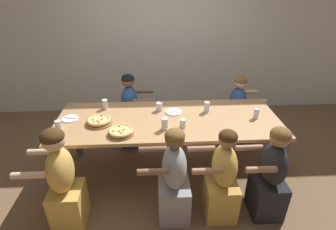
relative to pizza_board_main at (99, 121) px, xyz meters
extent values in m
plane|color=brown|center=(0.79, 0.07, -0.83)|extent=(18.00, 18.00, 0.00)
cube|color=silver|center=(0.79, 1.97, 0.77)|extent=(10.00, 0.06, 3.20)
cube|color=tan|center=(0.79, 0.07, -0.05)|extent=(2.62, 0.99, 0.04)
cube|color=#4C4C51|center=(-0.46, -0.37, -0.45)|extent=(0.07, 0.07, 0.76)
cube|color=#4C4C51|center=(2.04, -0.37, -0.45)|extent=(0.07, 0.07, 0.76)
cube|color=#4C4C51|center=(-0.46, 0.50, -0.45)|extent=(0.07, 0.07, 0.76)
cube|color=#4C4C51|center=(2.04, 0.50, -0.45)|extent=(0.07, 0.07, 0.76)
cylinder|color=#996B42|center=(0.00, 0.00, -0.02)|extent=(0.30, 0.30, 0.02)
torus|color=#DBB26B|center=(0.00, 0.00, 0.01)|extent=(0.27, 0.27, 0.04)
cylinder|color=#E5C675|center=(0.00, 0.00, 0.00)|extent=(0.22, 0.22, 0.03)
cylinder|color=#C6422D|center=(-0.06, -0.01, 0.02)|extent=(0.02, 0.02, 0.01)
cylinder|color=#C6422D|center=(-0.04, -0.06, 0.02)|extent=(0.02, 0.02, 0.01)
cylinder|color=#C6422D|center=(0.02, -0.07, 0.02)|extent=(0.02, 0.02, 0.01)
cylinder|color=#C6422D|center=(0.02, 0.08, 0.02)|extent=(0.02, 0.02, 0.01)
cylinder|color=#C6422D|center=(0.04, -0.01, 0.02)|extent=(0.02, 0.02, 0.01)
cylinder|color=#C6422D|center=(-0.01, -0.04, 0.02)|extent=(0.02, 0.02, 0.01)
cylinder|color=#996B42|center=(0.27, -0.24, -0.02)|extent=(0.28, 0.28, 0.02)
torus|color=#DBB26B|center=(0.27, -0.24, 0.01)|extent=(0.26, 0.26, 0.03)
cylinder|color=#E5C675|center=(0.27, -0.24, 0.00)|extent=(0.22, 0.22, 0.03)
cylinder|color=#C6422D|center=(0.28, -0.30, 0.02)|extent=(0.02, 0.02, 0.01)
cylinder|color=#C6422D|center=(0.26, -0.27, 0.02)|extent=(0.02, 0.02, 0.01)
cylinder|color=#C6422D|center=(0.25, -0.17, 0.02)|extent=(0.02, 0.02, 0.01)
cylinder|color=#C6422D|center=(0.30, -0.24, 0.02)|extent=(0.02, 0.02, 0.01)
cylinder|color=#C6422D|center=(0.19, -0.26, 0.02)|extent=(0.02, 0.02, 0.01)
cylinder|color=white|center=(0.87, 0.22, -0.02)|extent=(0.21, 0.21, 0.01)
cube|color=#B7B7BC|center=(0.87, 0.22, -0.02)|extent=(0.12, 0.10, 0.01)
cylinder|color=white|center=(-0.36, 0.12, -0.02)|extent=(0.20, 0.20, 0.01)
cube|color=#B7B7BC|center=(-0.36, 0.12, -0.02)|extent=(0.14, 0.04, 0.01)
cylinder|color=silver|center=(0.70, 0.29, 0.02)|extent=(0.08, 0.08, 0.10)
cylinder|color=#1EA8DB|center=(0.70, 0.29, 0.01)|extent=(0.07, 0.07, 0.07)
cylinder|color=black|center=(0.71, 0.29, 0.03)|extent=(0.01, 0.02, 0.13)
cylinder|color=silver|center=(1.83, 0.03, 0.03)|extent=(0.06, 0.06, 0.12)
cylinder|color=silver|center=(1.83, 0.03, 0.00)|extent=(0.05, 0.05, 0.07)
cylinder|color=silver|center=(-0.42, -0.11, 0.02)|extent=(0.07, 0.07, 0.11)
cylinder|color=silver|center=(-0.42, -0.11, 0.01)|extent=(0.06, 0.06, 0.08)
cylinder|color=silver|center=(0.74, -0.17, 0.04)|extent=(0.07, 0.07, 0.13)
cylinder|color=black|center=(0.74, -0.17, 0.01)|extent=(0.06, 0.06, 0.09)
cylinder|color=silver|center=(0.94, -0.15, 0.02)|extent=(0.07, 0.07, 0.10)
cylinder|color=silver|center=(1.28, 0.22, 0.03)|extent=(0.07, 0.07, 0.13)
cylinder|color=silver|center=(1.28, 0.22, 0.01)|extent=(0.06, 0.06, 0.07)
cylinder|color=silver|center=(0.01, 0.37, 0.03)|extent=(0.07, 0.07, 0.12)
cylinder|color=black|center=(0.01, 0.37, 0.01)|extent=(0.06, 0.06, 0.09)
cube|color=gold|center=(-0.27, -0.65, -0.61)|extent=(0.32, 0.34, 0.43)
ellipsoid|color=gold|center=(-0.27, -0.65, -0.16)|extent=(0.24, 0.36, 0.48)
sphere|color=beige|center=(-0.27, -0.65, 0.18)|extent=(0.21, 0.21, 0.21)
ellipsoid|color=#422814|center=(-0.27, -0.65, 0.22)|extent=(0.21, 0.21, 0.14)
cylinder|color=beige|center=(-0.47, -0.82, -0.06)|extent=(0.28, 0.06, 0.06)
cylinder|color=beige|center=(-0.47, -0.48, -0.06)|extent=(0.28, 0.06, 0.06)
cube|color=#232328|center=(1.80, -0.65, -0.61)|extent=(0.32, 0.34, 0.43)
ellipsoid|color=#232328|center=(1.80, -0.65, -0.18)|extent=(0.24, 0.36, 0.45)
sphere|color=#9E7051|center=(1.80, -0.65, 0.14)|extent=(0.19, 0.19, 0.19)
ellipsoid|color=brown|center=(1.80, -0.65, 0.17)|extent=(0.20, 0.20, 0.13)
cylinder|color=#9E7051|center=(1.59, -0.82, -0.09)|extent=(0.28, 0.06, 0.06)
cylinder|color=#9E7051|center=(1.59, -0.48, -0.09)|extent=(0.28, 0.06, 0.06)
cube|color=#2D5193|center=(1.86, 0.78, -0.61)|extent=(0.32, 0.34, 0.43)
ellipsoid|color=#2D5193|center=(1.86, 0.78, -0.18)|extent=(0.24, 0.36, 0.44)
sphere|color=beige|center=(1.86, 0.78, 0.13)|extent=(0.17, 0.17, 0.17)
ellipsoid|color=brown|center=(1.86, 0.78, 0.16)|extent=(0.17, 0.17, 0.12)
cylinder|color=beige|center=(2.07, 0.95, -0.09)|extent=(0.28, 0.06, 0.06)
cylinder|color=beige|center=(2.07, 0.61, -0.09)|extent=(0.28, 0.06, 0.06)
cube|color=gold|center=(1.31, -0.65, -0.61)|extent=(0.32, 0.34, 0.43)
ellipsoid|color=gold|center=(1.31, -0.65, -0.17)|extent=(0.24, 0.36, 0.45)
sphere|color=#9E7051|center=(1.31, -0.65, 0.14)|extent=(0.17, 0.17, 0.17)
ellipsoid|color=#422814|center=(1.31, -0.65, 0.17)|extent=(0.18, 0.18, 0.12)
cylinder|color=#9E7051|center=(1.10, -0.82, -0.09)|extent=(0.28, 0.06, 0.06)
cylinder|color=#9E7051|center=(1.10, -0.48, -0.09)|extent=(0.28, 0.06, 0.06)
cube|color=#99999E|center=(0.82, -0.65, -0.61)|extent=(0.32, 0.34, 0.43)
ellipsoid|color=#99999E|center=(0.82, -0.65, -0.16)|extent=(0.24, 0.36, 0.47)
sphere|color=brown|center=(0.82, -0.65, 0.16)|extent=(0.19, 0.19, 0.19)
ellipsoid|color=brown|center=(0.82, -0.65, 0.19)|extent=(0.19, 0.19, 0.13)
cylinder|color=brown|center=(0.61, -0.82, -0.07)|extent=(0.28, 0.06, 0.06)
cylinder|color=brown|center=(0.61, -0.48, -0.07)|extent=(0.28, 0.06, 0.06)
cube|color=#2D5193|center=(0.28, 0.78, -0.61)|extent=(0.32, 0.34, 0.43)
ellipsoid|color=#2D5193|center=(0.28, 0.78, -0.15)|extent=(0.24, 0.36, 0.50)
sphere|color=brown|center=(0.28, 0.78, 0.19)|extent=(0.18, 0.18, 0.18)
ellipsoid|color=black|center=(0.28, 0.78, 0.22)|extent=(0.18, 0.18, 0.12)
cylinder|color=brown|center=(0.49, 0.95, -0.05)|extent=(0.28, 0.06, 0.06)
cylinder|color=brown|center=(0.49, 0.61, -0.05)|extent=(0.28, 0.06, 0.06)
camera|label=1|loc=(0.65, -2.64, 1.47)|focal=28.00mm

